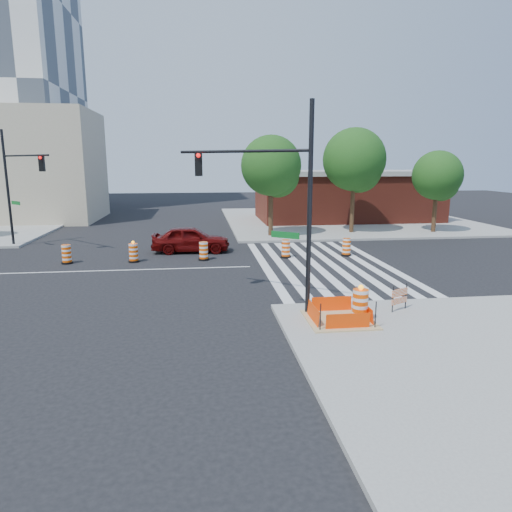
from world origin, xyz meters
name	(u,v)px	position (x,y,z in m)	size (l,w,h in m)	color
ground	(112,270)	(0.00, 0.00, 0.00)	(120.00, 120.00, 0.00)	black
sidewalk_ne	(345,220)	(18.00, 18.00, 0.07)	(22.00, 22.00, 0.15)	gray
crosswalk_east	(323,264)	(10.95, 0.00, 0.01)	(6.75, 13.50, 0.01)	silver
lane_centerline	(112,270)	(0.00, 0.00, 0.01)	(14.00, 0.12, 0.01)	silver
excavation_pit	(339,318)	(9.00, -9.00, 0.22)	(2.20, 2.20, 0.90)	tan
brick_storefront	(346,196)	(18.00, 18.00, 2.32)	(16.50, 8.50, 4.60)	maroon
beige_midrise	(18,166)	(-12.00, 22.00, 5.00)	(14.00, 10.00, 10.00)	#B7AB8C
red_coupe	(191,239)	(3.89, 4.39, 0.79)	(1.88, 4.66, 1.59)	#510707
signal_pole_se	(270,189)	(6.91, -7.20, 4.44)	(4.43, 3.38, 7.22)	black
signal_pole_nw	(18,177)	(-6.54, 6.75, 4.44)	(3.93, 3.96, 7.22)	black
pit_drum	(360,306)	(9.64, -9.19, 0.68)	(0.64, 0.64, 1.27)	black
barricade	(400,296)	(11.44, -8.24, 0.67)	(0.73, 0.40, 0.95)	#F34F05
tree_north_c	(272,169)	(9.60, 9.33, 4.87)	(4.27, 4.27, 7.26)	#382314
tree_north_d	(355,163)	(15.95, 10.12, 5.29)	(4.63, 4.63, 7.87)	#382314
tree_north_e	(438,178)	(22.21, 9.49, 4.18)	(3.68, 3.67, 6.23)	#382314
median_drum_2	(67,255)	(-2.70, 1.95, 0.48)	(0.60, 0.60, 1.02)	black
median_drum_3	(134,253)	(0.82, 1.91, 0.49)	(0.60, 0.60, 1.18)	black
median_drum_4	(204,252)	(4.62, 1.93, 0.48)	(0.60, 0.60, 1.02)	black
median_drum_5	(286,249)	(9.29, 2.04, 0.48)	(0.60, 0.60, 1.02)	black
median_drum_6	(346,248)	(12.89, 2.11, 0.48)	(0.60, 0.60, 1.02)	black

